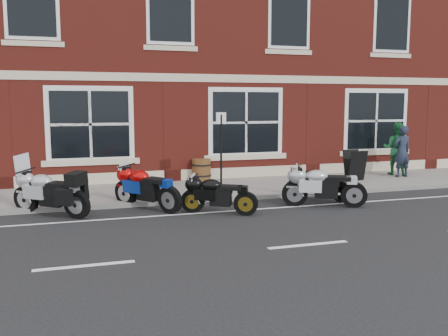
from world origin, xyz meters
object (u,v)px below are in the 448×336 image
at_px(pedestrian_left, 402,151).
at_px(pedestrian_right, 396,149).
at_px(moto_naked_black, 318,183).
at_px(moto_sport_red, 147,187).
at_px(moto_touring_silver, 49,191).
at_px(moto_sport_silver, 322,185).
at_px(a_board_sign, 355,165).
at_px(parking_sign, 221,147).
at_px(barrel_planter, 201,170).
at_px(moto_sport_black, 218,194).

height_order(pedestrian_left, pedestrian_right, pedestrian_right).
relative_size(moto_naked_black, pedestrian_left, 0.82).
bearing_deg(moto_sport_red, moto_touring_silver, 143.56).
height_order(moto_sport_silver, a_board_sign, a_board_sign).
xyz_separation_m(moto_sport_red, moto_naked_black, (4.55, -0.29, -0.09)).
relative_size(moto_sport_silver, parking_sign, 0.89).
bearing_deg(barrel_planter, pedestrian_right, -5.72).
relative_size(pedestrian_right, a_board_sign, 1.85).
bearing_deg(parking_sign, moto_naked_black, -45.05).
bearing_deg(moto_sport_silver, moto_sport_black, 113.99).
bearing_deg(moto_sport_red, barrel_planter, 18.92).
bearing_deg(moto_sport_black, a_board_sign, -31.18).
bearing_deg(moto_sport_silver, pedestrian_left, -32.68).
bearing_deg(a_board_sign, moto_sport_black, -152.42).
xyz_separation_m(barrel_planter, parking_sign, (-0.02, -2.21, 0.94)).
relative_size(moto_touring_silver, a_board_sign, 1.76).
bearing_deg(moto_naked_black, moto_touring_silver, 130.93).
relative_size(barrel_planter, parking_sign, 0.32).
bearing_deg(barrel_planter, moto_touring_silver, -144.33).
bearing_deg(moto_naked_black, pedestrian_right, -14.45).
height_order(moto_sport_red, parking_sign, parking_sign).
bearing_deg(moto_sport_black, parking_sign, 11.78).
height_order(moto_touring_silver, moto_sport_red, moto_touring_silver).
xyz_separation_m(moto_touring_silver, moto_sport_black, (3.78, -1.04, -0.10)).
height_order(moto_sport_red, pedestrian_right, pedestrian_right).
height_order(moto_touring_silver, parking_sign, parking_sign).
bearing_deg(moto_sport_black, moto_touring_silver, 105.83).
bearing_deg(pedestrian_left, moto_sport_red, 11.29).
bearing_deg(a_board_sign, moto_sport_silver, -133.62).
height_order(moto_touring_silver, a_board_sign, moto_touring_silver).
bearing_deg(barrel_planter, moto_sport_red, -124.83).
bearing_deg(moto_sport_black, moto_sport_red, 87.03).
relative_size(moto_sport_red, pedestrian_left, 1.06).
bearing_deg(barrel_planter, moto_sport_silver, -64.88).
bearing_deg(moto_naked_black, parking_sign, 103.17).
bearing_deg(barrel_planter, moto_sport_black, -99.92).
relative_size(a_board_sign, parking_sign, 0.44).
relative_size(moto_sport_red, moto_naked_black, 1.30).
xyz_separation_m(moto_touring_silver, pedestrian_right, (11.38, 2.57, 0.45)).
xyz_separation_m(moto_touring_silver, moto_naked_black, (6.82, -0.30, -0.11)).
bearing_deg(pedestrian_left, moto_touring_silver, 8.75).
bearing_deg(moto_sport_silver, pedestrian_right, -29.13).
relative_size(moto_sport_silver, pedestrian_right, 1.09).
xyz_separation_m(moto_touring_silver, moto_sport_red, (2.27, -0.01, -0.02)).
height_order(moto_sport_silver, pedestrian_left, pedestrian_left).
relative_size(moto_sport_silver, barrel_planter, 2.83).
relative_size(moto_naked_black, pedestrian_right, 0.78).
xyz_separation_m(moto_sport_red, pedestrian_left, (8.94, 2.02, 0.42)).
distance_m(moto_sport_red, parking_sign, 2.63).
distance_m(moto_touring_silver, moto_sport_red, 2.27).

